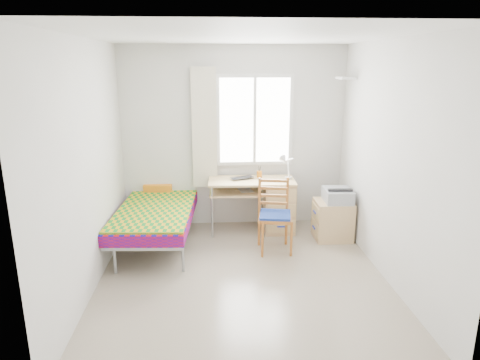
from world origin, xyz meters
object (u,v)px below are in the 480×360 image
desk (274,203)px  printer (338,195)px  bed (158,209)px  cabinet (332,220)px  chair (275,211)px

desk → printer: 0.92m
bed → desk: size_ratio=1.72×
bed → printer: bed is taller
printer → cabinet: bearing=173.3°
desk → cabinet: desk is taller
bed → desk: bed is taller
bed → chair: size_ratio=2.25×
bed → printer: (2.43, -0.16, 0.20)m
bed → cabinet: (2.38, -0.15, -0.16)m
chair → printer: bearing=27.9°
chair → printer: 0.94m
chair → cabinet: (0.84, 0.29, -0.26)m
chair → cabinet: bearing=29.3°
chair → printer: chair is taller
printer → bed: bearing=178.7°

